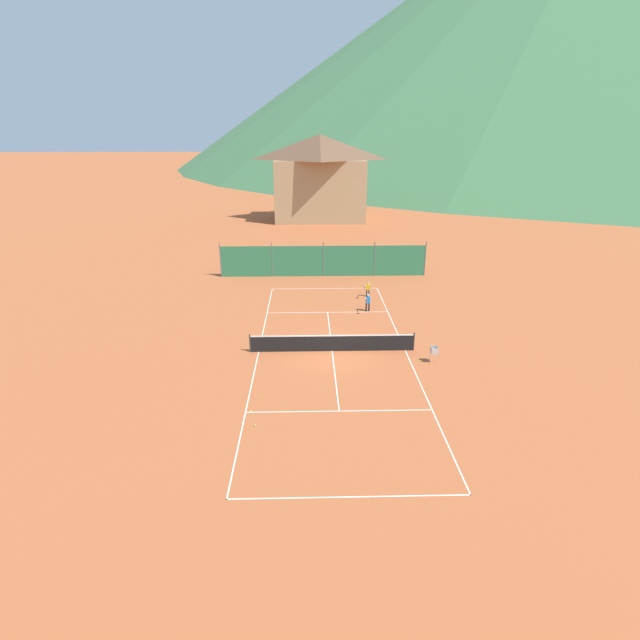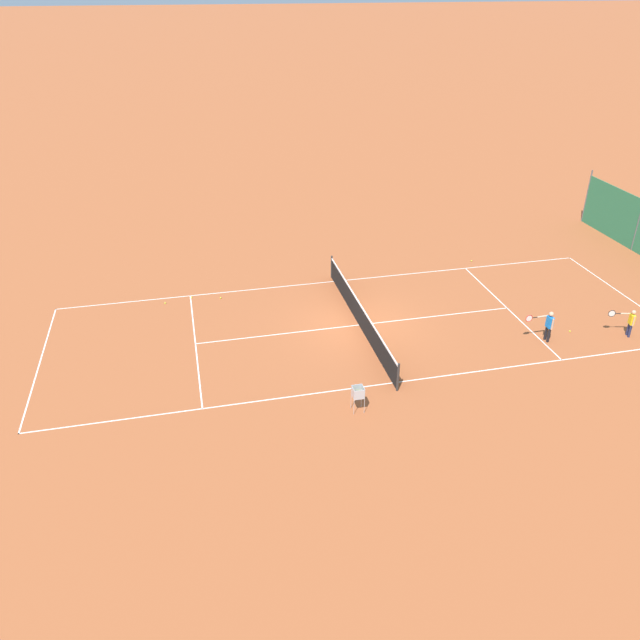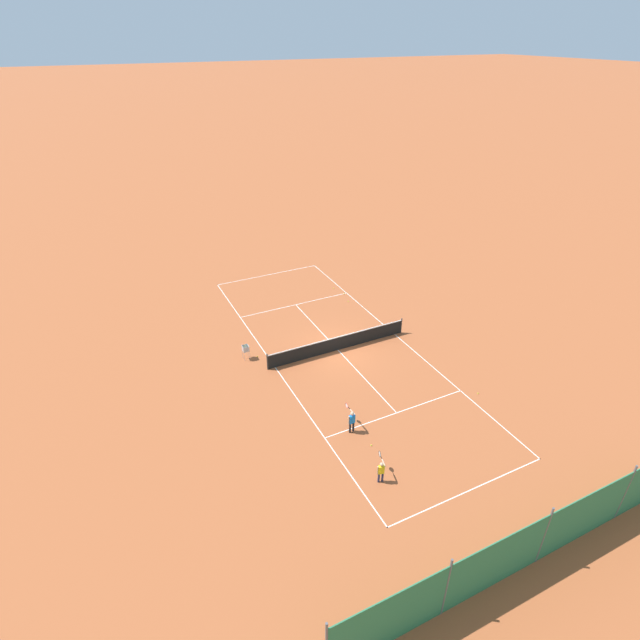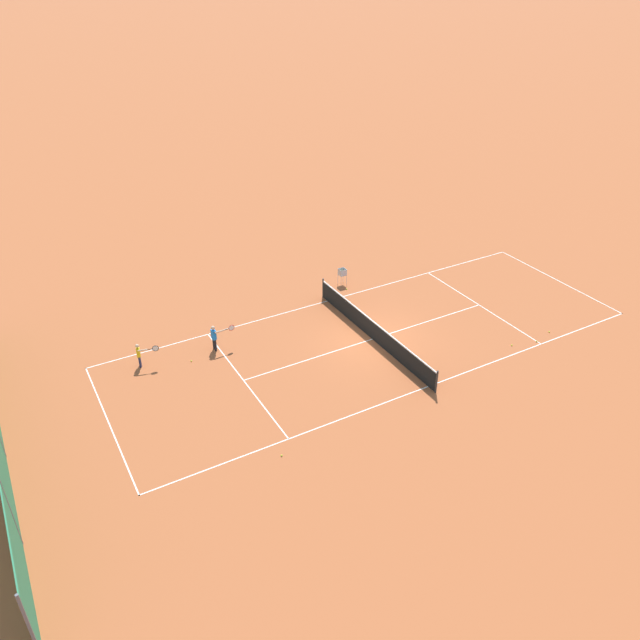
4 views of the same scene
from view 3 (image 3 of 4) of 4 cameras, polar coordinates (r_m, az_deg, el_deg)
ground_plane at (r=30.40m, az=2.07°, el=-3.44°), size 600.00×600.00×0.00m
court_line_markings at (r=30.39m, az=2.07°, el=-3.44°), size 8.25×23.85×0.01m
tennis_net at (r=30.12m, az=2.08°, el=-2.65°), size 9.18×0.08×1.06m
windscreen_fence_far at (r=20.83m, az=24.13°, el=-21.81°), size 17.28×0.08×2.90m
player_far_baseline at (r=22.34m, az=6.98°, el=-16.62°), size 0.56×0.91×1.11m
player_near_service at (r=24.38m, az=3.63°, el=-11.31°), size 0.42×1.03×1.23m
tennis_ball_service_box at (r=37.54m, az=1.56°, el=3.65°), size 0.07×0.07×0.07m
tennis_ball_by_net_right at (r=24.20m, az=5.88°, el=-14.06°), size 0.07×0.07×0.07m
tennis_ball_by_net_left at (r=30.00m, az=-7.18°, el=-4.13°), size 0.07×0.07×0.07m
tennis_ball_far_corner at (r=35.72m, az=3.24°, el=2.14°), size 0.07×0.07×0.07m
tennis_ball_alley_left at (r=36.79m, az=2.78°, el=3.04°), size 0.07×0.07×0.07m
tennis_ball_near_corner at (r=28.26m, az=17.62°, el=-7.99°), size 0.07×0.07×0.07m
ball_hopper at (r=29.59m, az=-8.50°, el=-3.33°), size 0.36×0.36×0.89m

